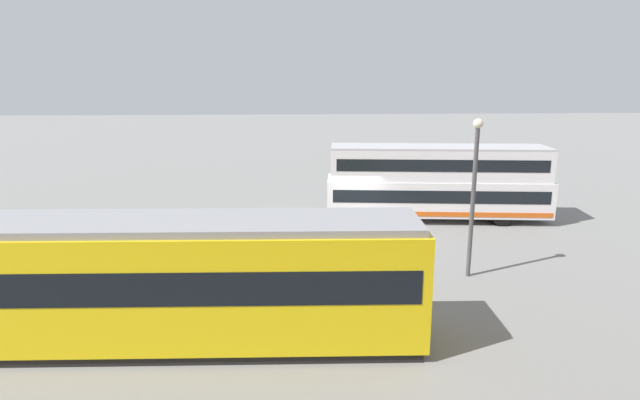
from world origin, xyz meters
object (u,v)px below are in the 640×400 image
double_decker_bus (437,182)px  tram_yellow (175,280)px  pedestrian_near_railing (312,253)px  info_sign (128,240)px  pedestrian_crossing (360,251)px  street_lamp (474,185)px

double_decker_bus → tram_yellow: double_decker_bus is taller
double_decker_bus → pedestrian_near_railing: double_decker_bus is taller
pedestrian_near_railing → info_sign: (6.60, -0.22, 0.54)m
double_decker_bus → tram_yellow: 16.50m
tram_yellow → pedestrian_near_railing: 6.01m
tram_yellow → info_sign: size_ratio=6.02×
pedestrian_near_railing → pedestrian_crossing: 1.82m
tram_yellow → street_lamp: bearing=-155.3°
double_decker_bus → tram_yellow: size_ratio=0.84×
pedestrian_near_railing → pedestrian_crossing: (-1.80, -0.30, -0.08)m
tram_yellow → pedestrian_near_railing: bearing=-131.6°
double_decker_bus → tram_yellow: (10.79, 12.48, -0.11)m
tram_yellow → double_decker_bus: bearing=-130.8°
tram_yellow → street_lamp: (-9.82, -4.51, 1.63)m
tram_yellow → street_lamp: street_lamp is taller
double_decker_bus → info_sign: (13.43, 7.82, -0.39)m
pedestrian_crossing → info_sign: 8.42m
info_sign → pedestrian_near_railing: bearing=178.1°
pedestrian_crossing → info_sign: bearing=0.6°
pedestrian_crossing → info_sign: info_sign is taller
tram_yellow → street_lamp: 10.93m
tram_yellow → pedestrian_crossing: (-5.75, -4.75, -0.89)m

